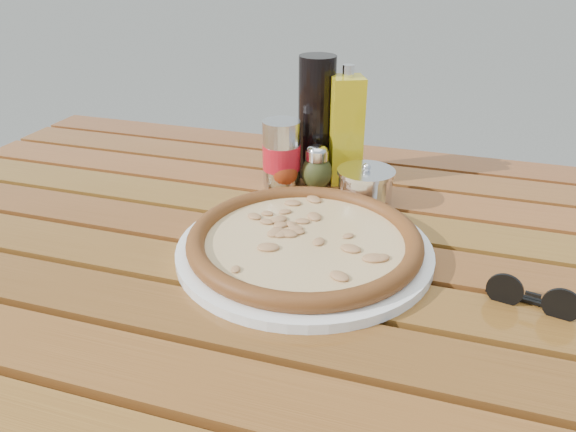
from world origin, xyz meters
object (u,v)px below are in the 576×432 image
(oregano_shaker, at_px, (317,168))
(soda_can, at_px, (282,155))
(dark_bottle, at_px, (316,118))
(pizza, at_px, (304,240))
(plate, at_px, (304,250))
(olive_oil_cruet, at_px, (346,130))
(table, at_px, (284,283))
(sunglasses, at_px, (533,298))
(pepper_shaker, at_px, (283,167))
(parmesan_tin, at_px, (365,186))

(oregano_shaker, distance_m, soda_can, 0.07)
(oregano_shaker, distance_m, dark_bottle, 0.09)
(pizza, bearing_deg, dark_bottle, 102.20)
(plate, distance_m, pizza, 0.02)
(oregano_shaker, xyz_separation_m, olive_oil_cruet, (0.04, 0.05, 0.06))
(plate, bearing_deg, table, 142.84)
(dark_bottle, height_order, soda_can, dark_bottle)
(table, bearing_deg, dark_bottle, 94.88)
(soda_can, distance_m, sunglasses, 0.48)
(plate, bearing_deg, dark_bottle, 102.20)
(pepper_shaker, distance_m, sunglasses, 0.47)
(sunglasses, bearing_deg, olive_oil_cruet, 145.50)
(sunglasses, bearing_deg, table, -179.99)
(parmesan_tin, bearing_deg, plate, -104.19)
(oregano_shaker, relative_size, soda_can, 0.68)
(table, bearing_deg, parmesan_tin, 61.36)
(parmesan_tin, bearing_deg, oregano_shaker, 159.51)
(sunglasses, bearing_deg, dark_bottle, 149.46)
(oregano_shaker, relative_size, dark_bottle, 0.37)
(plate, xyz_separation_m, pizza, (-0.00, -0.00, 0.02))
(pizza, distance_m, sunglasses, 0.30)
(oregano_shaker, xyz_separation_m, parmesan_tin, (0.09, -0.03, -0.01))
(soda_can, relative_size, parmesan_tin, 1.23)
(pizza, xyz_separation_m, dark_bottle, (-0.06, 0.29, 0.09))
(table, bearing_deg, plate, -37.16)
(table, relative_size, soda_can, 11.67)
(pizza, bearing_deg, plate, 45.00)
(oregano_shaker, bearing_deg, table, -88.95)
(plate, distance_m, dark_bottle, 0.31)
(dark_bottle, distance_m, soda_can, 0.10)
(table, relative_size, parmesan_tin, 14.32)
(pepper_shaker, bearing_deg, olive_oil_cruet, 34.52)
(pepper_shaker, relative_size, dark_bottle, 0.37)
(oregano_shaker, distance_m, parmesan_tin, 0.10)
(sunglasses, bearing_deg, soda_can, 159.00)
(plate, distance_m, oregano_shaker, 0.24)
(oregano_shaker, height_order, sunglasses, oregano_shaker)
(pizza, height_order, soda_can, soda_can)
(plate, bearing_deg, pizza, -135.00)
(pepper_shaker, height_order, soda_can, soda_can)
(plate, relative_size, oregano_shaker, 4.39)
(dark_bottle, height_order, sunglasses, dark_bottle)
(olive_oil_cruet, bearing_deg, sunglasses, -46.44)
(parmesan_tin, relative_size, sunglasses, 0.88)
(olive_oil_cruet, distance_m, parmesan_tin, 0.12)
(table, relative_size, pizza, 3.34)
(dark_bottle, bearing_deg, soda_can, -123.10)
(pizza, xyz_separation_m, oregano_shaker, (-0.04, 0.23, 0.02))
(soda_can, bearing_deg, pizza, -64.26)
(olive_oil_cruet, bearing_deg, parmesan_tin, -56.62)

